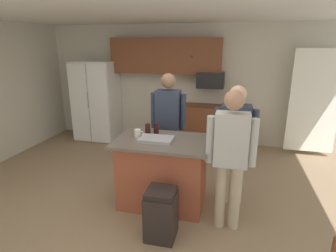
{
  "coord_description": "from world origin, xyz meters",
  "views": [
    {
      "loc": [
        1.11,
        -3.31,
        2.16
      ],
      "look_at": [
        0.22,
        0.32,
        1.05
      ],
      "focal_mm": 29.35,
      "sensor_mm": 36.0,
      "label": 1
    }
  ],
  "objects_px": {
    "microwave_over_range": "(211,80)",
    "person_host_foreground": "(231,152)",
    "trash_bin": "(161,214)",
    "refrigerator": "(97,101)",
    "kitchen_island": "(163,172)",
    "mug_blue_stoneware": "(138,133)",
    "glass_stout_tall": "(148,129)",
    "person_guest_right": "(235,138)",
    "glass_dark_ale": "(156,128)",
    "serving_tray": "(156,139)",
    "person_guest_left": "(168,120)"
  },
  "relations": [
    {
      "from": "microwave_over_range",
      "to": "person_host_foreground",
      "type": "distance_m",
      "value": 2.89
    },
    {
      "from": "microwave_over_range",
      "to": "trash_bin",
      "type": "height_order",
      "value": "microwave_over_range"
    },
    {
      "from": "refrigerator",
      "to": "kitchen_island",
      "type": "bearing_deg",
      "value": -46.81
    },
    {
      "from": "mug_blue_stoneware",
      "to": "glass_stout_tall",
      "type": "bearing_deg",
      "value": 50.16
    },
    {
      "from": "kitchen_island",
      "to": "glass_stout_tall",
      "type": "distance_m",
      "value": 0.62
    },
    {
      "from": "refrigerator",
      "to": "trash_bin",
      "type": "height_order",
      "value": "refrigerator"
    },
    {
      "from": "refrigerator",
      "to": "glass_stout_tall",
      "type": "distance_m",
      "value": 2.95
    },
    {
      "from": "person_guest_right",
      "to": "glass_dark_ale",
      "type": "height_order",
      "value": "person_guest_right"
    },
    {
      "from": "kitchen_island",
      "to": "serving_tray",
      "type": "bearing_deg",
      "value": -145.47
    },
    {
      "from": "person_host_foreground",
      "to": "trash_bin",
      "type": "bearing_deg",
      "value": 47.75
    },
    {
      "from": "mug_blue_stoneware",
      "to": "serving_tray",
      "type": "bearing_deg",
      "value": -17.04
    },
    {
      "from": "person_guest_left",
      "to": "glass_stout_tall",
      "type": "relative_size",
      "value": 11.14
    },
    {
      "from": "refrigerator",
      "to": "trash_bin",
      "type": "xyz_separation_m",
      "value": [
        2.38,
        -3.07,
        -0.6
      ]
    },
    {
      "from": "refrigerator",
      "to": "mug_blue_stoneware",
      "type": "bearing_deg",
      "value": -51.4
    },
    {
      "from": "glass_dark_ale",
      "to": "serving_tray",
      "type": "relative_size",
      "value": 0.34
    },
    {
      "from": "trash_bin",
      "to": "person_guest_right",
      "type": "bearing_deg",
      "value": 51.23
    },
    {
      "from": "microwave_over_range",
      "to": "person_host_foreground",
      "type": "relative_size",
      "value": 0.33
    },
    {
      "from": "microwave_over_range",
      "to": "glass_dark_ale",
      "type": "distance_m",
      "value": 2.34
    },
    {
      "from": "serving_tray",
      "to": "trash_bin",
      "type": "height_order",
      "value": "serving_tray"
    },
    {
      "from": "microwave_over_range",
      "to": "person_guest_left",
      "type": "distance_m",
      "value": 1.83
    },
    {
      "from": "person_guest_left",
      "to": "serving_tray",
      "type": "xyz_separation_m",
      "value": [
        0.04,
        -0.82,
        -0.05
      ]
    },
    {
      "from": "person_guest_left",
      "to": "trash_bin",
      "type": "distance_m",
      "value": 1.66
    },
    {
      "from": "kitchen_island",
      "to": "serving_tray",
      "type": "height_order",
      "value": "serving_tray"
    },
    {
      "from": "kitchen_island",
      "to": "serving_tray",
      "type": "relative_size",
      "value": 2.88
    },
    {
      "from": "mug_blue_stoneware",
      "to": "trash_bin",
      "type": "distance_m",
      "value": 1.15
    },
    {
      "from": "person_host_foreground",
      "to": "serving_tray",
      "type": "xyz_separation_m",
      "value": [
        -0.96,
        0.28,
        -0.02
      ]
    },
    {
      "from": "refrigerator",
      "to": "person_host_foreground",
      "type": "bearing_deg",
      "value": -40.84
    },
    {
      "from": "microwave_over_range",
      "to": "mug_blue_stoneware",
      "type": "xyz_separation_m",
      "value": [
        -0.75,
        -2.44,
        -0.45
      ]
    },
    {
      "from": "person_guest_right",
      "to": "refrigerator",
      "type": "bearing_deg",
      "value": -48.7
    },
    {
      "from": "person_guest_left",
      "to": "person_host_foreground",
      "type": "height_order",
      "value": "person_guest_left"
    },
    {
      "from": "microwave_over_range",
      "to": "trash_bin",
      "type": "bearing_deg",
      "value": -93.87
    },
    {
      "from": "microwave_over_range",
      "to": "person_guest_right",
      "type": "height_order",
      "value": "person_guest_right"
    },
    {
      "from": "glass_dark_ale",
      "to": "trash_bin",
      "type": "distance_m",
      "value": 1.23
    },
    {
      "from": "person_guest_right",
      "to": "trash_bin",
      "type": "relative_size",
      "value": 2.73
    },
    {
      "from": "person_guest_left",
      "to": "glass_dark_ale",
      "type": "relative_size",
      "value": 11.55
    },
    {
      "from": "serving_tray",
      "to": "glass_stout_tall",
      "type": "bearing_deg",
      "value": 130.82
    },
    {
      "from": "glass_dark_ale",
      "to": "person_guest_right",
      "type": "bearing_deg",
      "value": 0.15
    },
    {
      "from": "trash_bin",
      "to": "person_host_foreground",
      "type": "bearing_deg",
      "value": 27.71
    },
    {
      "from": "person_host_foreground",
      "to": "serving_tray",
      "type": "relative_size",
      "value": 3.86
    },
    {
      "from": "refrigerator",
      "to": "serving_tray",
      "type": "height_order",
      "value": "refrigerator"
    },
    {
      "from": "person_guest_right",
      "to": "trash_bin",
      "type": "xyz_separation_m",
      "value": [
        -0.77,
        -0.95,
        -0.66
      ]
    },
    {
      "from": "refrigerator",
      "to": "person_guest_right",
      "type": "xyz_separation_m",
      "value": [
        3.15,
        -2.12,
        0.06
      ]
    },
    {
      "from": "refrigerator",
      "to": "person_guest_right",
      "type": "height_order",
      "value": "refrigerator"
    },
    {
      "from": "person_guest_left",
      "to": "person_guest_right",
      "type": "relative_size",
      "value": 1.05
    },
    {
      "from": "microwave_over_range",
      "to": "mug_blue_stoneware",
      "type": "distance_m",
      "value": 2.59
    },
    {
      "from": "glass_stout_tall",
      "to": "serving_tray",
      "type": "xyz_separation_m",
      "value": [
        0.19,
        -0.22,
        -0.06
      ]
    },
    {
      "from": "person_guest_right",
      "to": "person_guest_left",
      "type": "bearing_deg",
      "value": -41.49
    },
    {
      "from": "glass_dark_ale",
      "to": "trash_bin",
      "type": "xyz_separation_m",
      "value": [
        0.32,
        -0.95,
        -0.72
      ]
    },
    {
      "from": "refrigerator",
      "to": "microwave_over_range",
      "type": "distance_m",
      "value": 2.66
    },
    {
      "from": "trash_bin",
      "to": "glass_stout_tall",
      "type": "bearing_deg",
      "value": 115.97
    }
  ]
}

